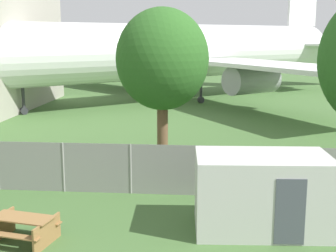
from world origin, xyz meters
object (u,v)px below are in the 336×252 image
object	(u,v)px
airplane	(168,52)
tree_behind_benches	(162,60)
portable_cabin	(262,193)
picnic_bench_near_cabin	(23,227)

from	to	relation	value
airplane	tree_behind_benches	distance (m)	21.70
portable_cabin	picnic_bench_near_cabin	size ratio (longest dim) A/B	2.06
picnic_bench_near_cabin	tree_behind_benches	world-z (taller)	tree_behind_benches
portable_cabin	picnic_bench_near_cabin	world-z (taller)	portable_cabin
portable_cabin	picnic_bench_near_cabin	distance (m)	7.03
airplane	portable_cabin	distance (m)	28.79
airplane	portable_cabin	bearing A→B (deg)	60.65
airplane	portable_cabin	size ratio (longest dim) A/B	10.05
airplane	tree_behind_benches	bearing A→B (deg)	54.36
airplane	portable_cabin	xyz separation A→B (m)	(5.31, -28.12, -3.17)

